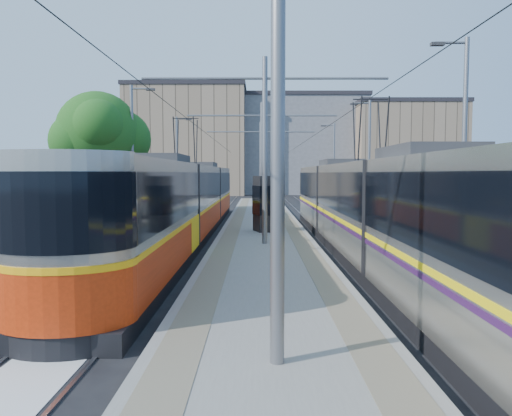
{
  "coord_description": "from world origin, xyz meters",
  "views": [
    {
      "loc": [
        -0.28,
        -10.87,
        2.97
      ],
      "look_at": [
        -0.33,
        8.74,
        1.6
      ],
      "focal_mm": 35.0,
      "sensor_mm": 36.0,
      "label": 1
    }
  ],
  "objects": [
    {
      "name": "shelter",
      "position": [
        -0.01,
        11.95,
        1.63
      ],
      "size": [
        1.02,
        1.31,
        2.55
      ],
      "rotation": [
        0.0,
        0.0,
        0.3
      ],
      "color": "black",
      "rests_on": "platform"
    },
    {
      "name": "tram_right",
      "position": [
        3.6,
        6.44,
        1.86
      ],
      "size": [
        2.43,
        29.31,
        5.5
      ],
      "color": "black",
      "rests_on": "ground"
    },
    {
      "name": "track_arrow",
      "position": [
        -3.6,
        -3.0,
        0.01
      ],
      "size": [
        1.2,
        5.0,
        0.01
      ],
      "primitive_type": "cube",
      "color": "silver",
      "rests_on": "ground"
    },
    {
      "name": "tram_left",
      "position": [
        -3.6,
        12.36,
        1.71
      ],
      "size": [
        2.43,
        31.27,
        5.5
      ],
      "color": "black",
      "rests_on": "ground"
    },
    {
      "name": "tree",
      "position": [
        -9.32,
        18.76,
        5.23
      ],
      "size": [
        5.32,
        4.92,
        7.73
      ],
      "color": "#382314",
      "rests_on": "ground"
    },
    {
      "name": "platform",
      "position": [
        0.0,
        17.0,
        0.15
      ],
      "size": [
        4.0,
        50.0,
        0.3
      ],
      "primitive_type": "cube",
      "color": "gray",
      "rests_on": "ground"
    },
    {
      "name": "building_left",
      "position": [
        -10.0,
        60.0,
        7.47
      ],
      "size": [
        16.32,
        12.24,
        14.91
      ],
      "color": "gray",
      "rests_on": "ground"
    },
    {
      "name": "ground",
      "position": [
        0.0,
        0.0,
        0.0
      ],
      "size": [
        160.0,
        160.0,
        0.0
      ],
      "primitive_type": "plane",
      "color": "black",
      "rests_on": "ground"
    },
    {
      "name": "rails",
      "position": [
        0.0,
        17.0,
        0.02
      ],
      "size": [
        8.71,
        70.0,
        0.03
      ],
      "color": "gray",
      "rests_on": "ground"
    },
    {
      "name": "street_lamps",
      "position": [
        -0.0,
        21.0,
        4.18
      ],
      "size": [
        15.18,
        38.22,
        8.0
      ],
      "color": "slate",
      "rests_on": "ground"
    },
    {
      "name": "tactile_strip_left",
      "position": [
        -1.45,
        17.0,
        0.3
      ],
      "size": [
        0.7,
        50.0,
        0.01
      ],
      "primitive_type": "cube",
      "color": "gray",
      "rests_on": "platform"
    },
    {
      "name": "tactile_strip_right",
      "position": [
        1.45,
        17.0,
        0.3
      ],
      "size": [
        0.7,
        50.0,
        0.01
      ],
      "primitive_type": "cube",
      "color": "gray",
      "rests_on": "platform"
    },
    {
      "name": "building_centre",
      "position": [
        6.0,
        64.0,
        7.03
      ],
      "size": [
        18.36,
        14.28,
        14.04
      ],
      "color": "gray",
      "rests_on": "ground"
    },
    {
      "name": "catenary",
      "position": [
        0.0,
        14.15,
        4.52
      ],
      "size": [
        9.2,
        70.0,
        7.0
      ],
      "color": "slate",
      "rests_on": "platform"
    },
    {
      "name": "building_right",
      "position": [
        20.0,
        58.0,
        6.29
      ],
      "size": [
        14.28,
        10.2,
        12.56
      ],
      "color": "gray",
      "rests_on": "ground"
    }
  ]
}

